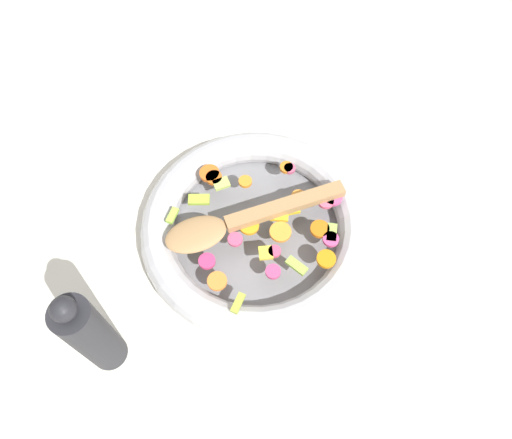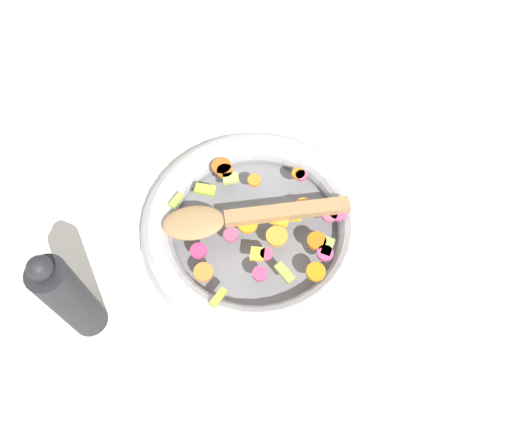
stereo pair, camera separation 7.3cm
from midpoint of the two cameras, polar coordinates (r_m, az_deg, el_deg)
ground_plane at (r=0.78m, az=-2.69°, el=-1.99°), size 4.00×4.00×0.00m
skillet at (r=0.76m, az=-2.76°, el=-1.25°), size 0.35×0.35×0.05m
chopped_vegetables at (r=0.73m, az=-1.35°, el=-0.39°), size 0.25×0.26×0.01m
wooden_spoon at (r=0.72m, az=-5.16°, el=-0.50°), size 0.26×0.17×0.01m
pepper_mill at (r=0.67m, az=-21.49°, el=-12.44°), size 0.05×0.05×0.21m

